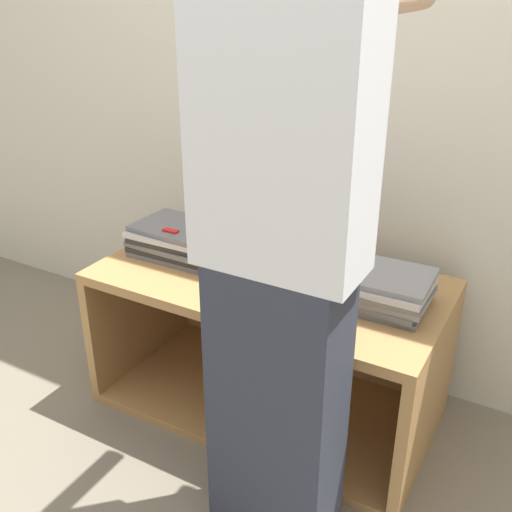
{
  "coord_description": "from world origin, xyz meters",
  "views": [
    {
      "loc": [
        0.86,
        -1.32,
        1.51
      ],
      "look_at": [
        0.0,
        0.22,
        0.67
      ],
      "focal_mm": 42.0,
      "sensor_mm": 36.0,
      "label": 1
    }
  ],
  "objects_px": {
    "laptop_stack_left": "(180,240)",
    "laptop_open": "(277,259)",
    "person": "(282,248)",
    "laptop_stack_right": "(373,287)"
  },
  "relations": [
    {
      "from": "laptop_open",
      "to": "person",
      "type": "xyz_separation_m",
      "value": [
        0.28,
        -0.53,
        0.32
      ]
    },
    {
      "from": "laptop_stack_left",
      "to": "person",
      "type": "bearing_deg",
      "value": -35.87
    },
    {
      "from": "laptop_open",
      "to": "laptop_stack_right",
      "type": "distance_m",
      "value": 0.38
    },
    {
      "from": "laptop_stack_left",
      "to": "person",
      "type": "relative_size",
      "value": 0.2
    },
    {
      "from": "person",
      "to": "laptop_stack_left",
      "type": "bearing_deg",
      "value": 144.13
    },
    {
      "from": "laptop_stack_left",
      "to": "person",
      "type": "distance_m",
      "value": 0.87
    },
    {
      "from": "laptop_open",
      "to": "person",
      "type": "bearing_deg",
      "value": -61.86
    },
    {
      "from": "person",
      "to": "laptop_stack_right",
      "type": "bearing_deg",
      "value": 79.6
    },
    {
      "from": "laptop_stack_left",
      "to": "laptop_open",
      "type": "bearing_deg",
      "value": 8.19
    },
    {
      "from": "laptop_open",
      "to": "laptop_stack_right",
      "type": "bearing_deg",
      "value": -8.32
    }
  ]
}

